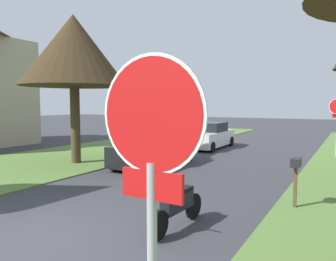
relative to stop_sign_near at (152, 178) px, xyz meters
name	(u,v)px	position (x,y,z in m)	size (l,w,h in m)	color
ground_plane	(32,243)	(-4.15, 2.10, -2.20)	(120.00, 120.00, 0.00)	#38383D
stop_sign_near	(152,178)	(0.00, 0.00, 0.00)	(0.81, 0.07, 2.98)	#9EA0A5
street_tree_left_mid_a	(74,51)	(-9.70, 8.58, 2.85)	(4.73, 4.73, 6.61)	#463822
parked_sedan_black	(154,149)	(-6.39, 9.99, -1.48)	(1.98, 4.42, 1.57)	black
parked_sedan_white	(209,136)	(-6.54, 16.56, -1.48)	(1.98, 4.42, 1.57)	white
parked_motorcycle	(178,206)	(-2.07, 4.20, -1.72)	(0.60, 2.05, 0.97)	black
curbside_mailbox	(296,168)	(-0.07, 6.85, -1.14)	(0.22, 0.44, 1.27)	brown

